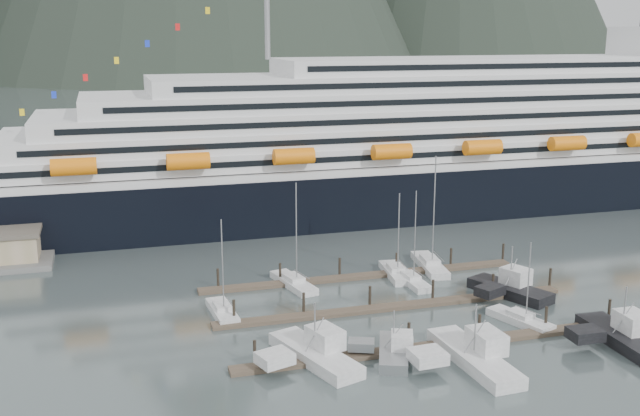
# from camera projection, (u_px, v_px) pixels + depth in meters

# --- Properties ---
(ground) EXTENTS (1600.00, 1600.00, 0.00)m
(ground) POSITION_uv_depth(u_px,v_px,m) (439.00, 313.00, 96.72)
(ground) COLOR #4F5D5C
(ground) RESTS_ON ground
(cruise_ship) EXTENTS (210.00, 30.40, 50.30)m
(cruise_ship) POSITION_uv_depth(u_px,v_px,m) (460.00, 148.00, 153.42)
(cruise_ship) COLOR black
(cruise_ship) RESTS_ON ground
(dock_near) EXTENTS (48.18, 2.28, 3.20)m
(dock_near) POSITION_uv_depth(u_px,v_px,m) (437.00, 345.00, 86.01)
(dock_near) COLOR #493F2F
(dock_near) RESTS_ON ground
(dock_mid) EXTENTS (48.18, 2.28, 3.20)m
(dock_mid) POSITION_uv_depth(u_px,v_px,m) (394.00, 306.00, 98.15)
(dock_mid) COLOR #493F2F
(dock_mid) RESTS_ON ground
(dock_far) EXTENTS (48.18, 2.28, 3.20)m
(dock_far) POSITION_uv_depth(u_px,v_px,m) (362.00, 276.00, 110.29)
(dock_far) COLOR #493F2F
(dock_far) RESTS_ON ground
(sailboat_a) EXTENTS (3.17, 9.03, 13.32)m
(sailboat_a) POSITION_uv_depth(u_px,v_px,m) (223.00, 312.00, 95.79)
(sailboat_a) COLOR #B4B4B4
(sailboat_a) RESTS_ON ground
(sailboat_d) EXTENTS (2.55, 10.04, 14.20)m
(sailboat_d) POSITION_uv_depth(u_px,v_px,m) (411.00, 280.00, 108.03)
(sailboat_d) COLOR #B4B4B4
(sailboat_d) RESTS_ON ground
(sailboat_e) EXTENTS (4.82, 10.70, 15.71)m
(sailboat_e) POSITION_uv_depth(u_px,v_px,m) (294.00, 283.00, 106.64)
(sailboat_e) COLOR #B4B4B4
(sailboat_e) RESTS_ON ground
(sailboat_f) EXTENTS (3.90, 10.00, 13.31)m
(sailboat_f) POSITION_uv_depth(u_px,v_px,m) (396.00, 273.00, 110.95)
(sailboat_f) COLOR #B4B4B4
(sailboat_f) RESTS_ON ground
(sailboat_g) EXTENTS (4.64, 12.20, 18.16)m
(sailboat_g) POSITION_uv_depth(u_px,v_px,m) (430.00, 265.00, 114.65)
(sailboat_g) COLOR #B4B4B4
(sailboat_g) RESTS_ON ground
(sailboat_h) EXTENTS (5.35, 9.34, 11.14)m
(sailboat_h) POSITION_uv_depth(u_px,v_px,m) (520.00, 320.00, 93.08)
(sailboat_h) COLOR #B4B4B4
(sailboat_h) RESTS_ON ground
(trawler_a) EXTENTS (10.98, 14.08, 7.49)m
(trawler_a) POSITION_uv_depth(u_px,v_px,m) (314.00, 353.00, 82.31)
(trawler_a) COLOR #B4B4B4
(trawler_a) RESTS_ON ground
(trawler_b) EXTENTS (8.20, 9.87, 6.06)m
(trawler_b) POSITION_uv_depth(u_px,v_px,m) (392.00, 351.00, 83.30)
(trawler_b) COLOR #979A9D
(trawler_b) RESTS_ON ground
(trawler_c) EXTENTS (10.63, 15.07, 7.63)m
(trawler_c) POSITION_uv_depth(u_px,v_px,m) (472.00, 356.00, 81.65)
(trawler_c) COLOR #B4B4B4
(trawler_c) RESTS_ON ground
(trawler_d) EXTENTS (9.66, 13.07, 7.75)m
(trawler_d) POSITION_uv_depth(u_px,v_px,m) (621.00, 336.00, 86.88)
(trawler_d) COLOR black
(trawler_d) RESTS_ON ground
(trawler_e) EXTENTS (10.50, 12.41, 7.73)m
(trawler_e) POSITION_uv_depth(u_px,v_px,m) (509.00, 289.00, 102.73)
(trawler_e) COLOR black
(trawler_e) RESTS_ON ground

